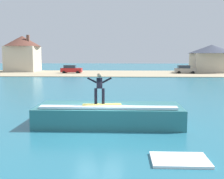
{
  "coord_description": "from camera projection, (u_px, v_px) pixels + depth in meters",
  "views": [
    {
      "loc": [
        1.37,
        -14.77,
        3.91
      ],
      "look_at": [
        0.49,
        4.76,
        1.58
      ],
      "focal_mm": 45.5,
      "sensor_mm": 36.0,
      "label": 1
    }
  ],
  "objects": [
    {
      "name": "ground_plane",
      "position": [
        99.0,
        129.0,
        15.18
      ],
      "size": [
        260.0,
        260.0,
        0.0
      ],
      "primitive_type": "plane",
      "color": "#25697E"
    },
    {
      "name": "wave_crest",
      "position": [
        109.0,
        114.0,
        16.15
      ],
      "size": [
        8.14,
        3.24,
        1.24
      ],
      "color": "#2C6F72",
      "rests_on": "ground_plane"
    },
    {
      "name": "surfboard",
      "position": [
        102.0,
        104.0,
        15.44
      ],
      "size": [
        2.14,
        0.67,
        0.06
      ],
      "color": "#EAD159",
      "rests_on": "wave_crest"
    },
    {
      "name": "surfer",
      "position": [
        99.0,
        86.0,
        15.39
      ],
      "size": [
        1.34,
        0.32,
        1.69
      ],
      "color": "black",
      "rests_on": "surfboard"
    },
    {
      "name": "shoreline_bank",
      "position": [
        119.0,
        73.0,
        62.33
      ],
      "size": [
        120.0,
        21.51,
        0.11
      ],
      "color": "tan",
      "rests_on": "ground_plane"
    },
    {
      "name": "car_near_shore",
      "position": [
        71.0,
        69.0,
        62.26
      ],
      "size": [
        4.59,
        2.24,
        1.86
      ],
      "color": "red",
      "rests_on": "ground_plane"
    },
    {
      "name": "car_far_shore",
      "position": [
        185.0,
        69.0,
        61.21
      ],
      "size": [
        4.46,
        2.09,
        1.86
      ],
      "color": "gray",
      "rests_on": "ground_plane"
    },
    {
      "name": "house_with_chimney",
      "position": [
        23.0,
        52.0,
        68.33
      ],
      "size": [
        8.87,
        8.87,
        8.78
      ],
      "color": "beige",
      "rests_on": "ground_plane"
    },
    {
      "name": "house_gabled_white",
      "position": [
        212.0,
        57.0,
        64.84
      ],
      "size": [
        10.73,
        10.73,
        6.4
      ],
      "color": "beige",
      "rests_on": "ground_plane"
    },
    {
      "name": "whitewater_patch",
      "position": [
        180.0,
        160.0,
        10.57
      ],
      "size": [
        2.12,
        1.51,
        0.1
      ],
      "color": "white",
      "rests_on": "ground_plane"
    }
  ]
}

